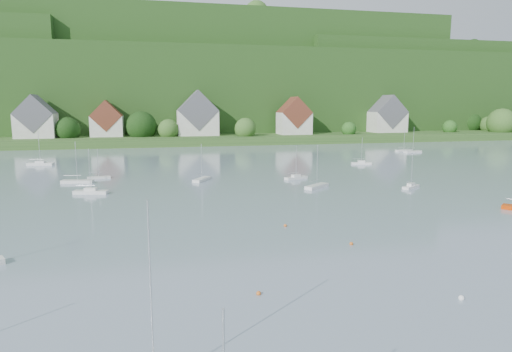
{
  "coord_description": "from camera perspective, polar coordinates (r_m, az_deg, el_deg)",
  "views": [
    {
      "loc": [
        -12.31,
        5.22,
        15.48
      ],
      "look_at": [
        3.52,
        75.0,
        4.0
      ],
      "focal_mm": 31.54,
      "sensor_mm": 36.0,
      "label": 1
    }
  ],
  "objects": [
    {
      "name": "far_shore_strip",
      "position": [
        195.67,
        -9.17,
        4.9
      ],
      "size": [
        600.0,
        60.0,
        3.0
      ],
      "primitive_type": "cube",
      "color": "#2B501E",
      "rests_on": "ground"
    },
    {
      "name": "forested_ridge",
      "position": [
        263.76,
        -10.18,
        10.58
      ],
      "size": [
        620.0,
        181.22,
        69.89
      ],
      "color": "#153D13",
      "rests_on": "ground"
    },
    {
      "name": "village_building_0",
      "position": [
        186.82,
        -26.15,
        6.36
      ],
      "size": [
        14.0,
        10.4,
        16.0
      ],
      "color": "beige",
      "rests_on": "far_shore_strip"
    },
    {
      "name": "village_building_1",
      "position": [
        184.75,
        -18.39,
        6.57
      ],
      "size": [
        12.0,
        9.36,
        14.0
      ],
      "color": "beige",
      "rests_on": "far_shore_strip"
    },
    {
      "name": "village_building_2",
      "position": [
        183.67,
        -7.43,
        7.41
      ],
      "size": [
        16.0,
        11.44,
        18.0
      ],
      "color": "beige",
      "rests_on": "far_shore_strip"
    },
    {
      "name": "village_building_3",
      "position": [
        189.74,
        4.85,
        7.26
      ],
      "size": [
        13.0,
        10.4,
        15.5
      ],
      "color": "beige",
      "rests_on": "far_shore_strip"
    },
    {
      "name": "village_building_4",
      "position": [
        211.3,
        16.32,
        7.15
      ],
      "size": [
        15.0,
        10.4,
        16.5
      ],
      "color": "beige",
      "rests_on": "far_shore_strip"
    },
    {
      "name": "mooring_buoy_0",
      "position": [
        38.16,
        0.33,
        -14.82
      ],
      "size": [
        0.4,
        0.4,
        0.4
      ],
      "primitive_type": "sphere",
      "color": "orange",
      "rests_on": "ground"
    },
    {
      "name": "mooring_buoy_1",
      "position": [
        40.74,
        24.58,
        -14.08
      ],
      "size": [
        0.48,
        0.48,
        0.48
      ],
      "primitive_type": "sphere",
      "color": "white",
      "rests_on": "ground"
    },
    {
      "name": "mooring_buoy_2",
      "position": [
        51.67,
        11.99,
        -8.52
      ],
      "size": [
        0.42,
        0.42,
        0.42
      ],
      "primitive_type": "sphere",
      "color": "orange",
      "rests_on": "ground"
    },
    {
      "name": "mooring_buoy_3",
      "position": [
        57.92,
        3.74,
        -6.41
      ],
      "size": [
        0.41,
        0.41,
        0.41
      ],
      "primitive_type": "sphere",
      "color": "orange",
      "rests_on": "ground"
    },
    {
      "name": "far_sailboat_cluster",
      "position": [
        107.41,
        -7.54,
        0.95
      ],
      "size": [
        197.85,
        72.1,
        8.71
      ],
      "color": "white",
      "rests_on": "ground"
    }
  ]
}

